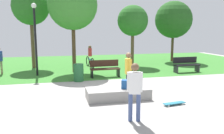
{
  "coord_description": "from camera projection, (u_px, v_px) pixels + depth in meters",
  "views": [
    {
      "loc": [
        -2.28,
        -8.91,
        2.52
      ],
      "look_at": [
        -0.17,
        -0.05,
        1.04
      ],
      "focal_mm": 36.54,
      "sensor_mm": 36.0,
      "label": 1
    }
  ],
  "objects": [
    {
      "name": "trash_bin",
      "position": [
        79.0,
        73.0,
        11.31
      ],
      "size": [
        0.5,
        0.5,
        0.87
      ],
      "primitive_type": "cylinder",
      "color": "#1E592D",
      "rests_on": "ground_plane"
    },
    {
      "name": "ground_plane",
      "position": [
        116.0,
        91.0,
        9.48
      ],
      "size": [
        28.0,
        28.0,
        0.0
      ],
      "primitive_type": "plane",
      "color": "#9E9993"
    },
    {
      "name": "lamp_post",
      "position": [
        35.0,
        32.0,
        12.4
      ],
      "size": [
        0.28,
        0.28,
        3.95
      ],
      "color": "black",
      "rests_on": "ground_plane"
    },
    {
      "name": "park_bench_center_lawn",
      "position": [
        105.0,
        68.0,
        12.36
      ],
      "size": [
        1.62,
        0.53,
        0.91
      ],
      "color": "#331E14",
      "rests_on": "ground_plane"
    },
    {
      "name": "tree_tall_oak",
      "position": [
        73.0,
        5.0,
        13.24
      ],
      "size": [
        2.9,
        2.9,
        5.41
      ],
      "color": "#4C3823",
      "rests_on": "grass_lawn"
    },
    {
      "name": "skater_performing_trick",
      "position": [
        135.0,
        88.0,
        6.23
      ],
      "size": [
        0.41,
        0.29,
        1.64
      ],
      "color": "#3F5184",
      "rests_on": "ground_plane"
    },
    {
      "name": "tree_young_birch",
      "position": [
        173.0,
        20.0,
        18.16
      ],
      "size": [
        2.93,
        2.93,
        4.81
      ],
      "color": "#4C3823",
      "rests_on": "grass_lawn"
    },
    {
      "name": "concrete_ledge",
      "position": [
        118.0,
        93.0,
        8.45
      ],
      "size": [
        2.32,
        0.99,
        0.4
      ],
      "primitive_type": "cube",
      "color": "gray",
      "rests_on": "ground_plane"
    },
    {
      "name": "backpack_on_ledge",
      "position": [
        124.0,
        84.0,
        8.37
      ],
      "size": [
        0.29,
        0.33,
        0.32
      ],
      "primitive_type": "cube",
      "rotation": [
        0.0,
        0.0,
        1.19
      ],
      "color": "#1E4C8C",
      "rests_on": "concrete_ledge"
    },
    {
      "name": "cyclist_on_bicycle",
      "position": [
        90.0,
        58.0,
        15.67
      ],
      "size": [
        0.36,
        1.8,
        1.52
      ],
      "color": "black",
      "rests_on": "ground_plane"
    },
    {
      "name": "skateboard_by_ledge",
      "position": [
        174.0,
        103.0,
        7.74
      ],
      "size": [
        0.82,
        0.3,
        0.08
      ],
      "color": "teal",
      "rests_on": "ground_plane"
    },
    {
      "name": "tree_broad_elm",
      "position": [
        31.0,
        7.0,
        14.77
      ],
      "size": [
        2.41,
        2.41,
        5.25
      ],
      "color": "brown",
      "rests_on": "grass_lawn"
    },
    {
      "name": "park_bench_far_right",
      "position": [
        186.0,
        64.0,
        13.75
      ],
      "size": [
        1.62,
        0.53,
        0.91
      ],
      "color": "black",
      "rests_on": "ground_plane"
    },
    {
      "name": "grass_lawn",
      "position": [
        89.0,
        64.0,
        17.3
      ],
      "size": [
        26.6,
        11.72,
        0.01
      ],
      "primitive_type": "cube",
      "color": "#387A2D",
      "rests_on": "ground_plane"
    },
    {
      "name": "tree_slender_maple",
      "position": [
        133.0,
        21.0,
        15.88
      ],
      "size": [
        2.14,
        2.14,
        4.25
      ],
      "color": "brown",
      "rests_on": "grass_lawn"
    },
    {
      "name": "skater_watching",
      "position": [
        128.0,
        70.0,
        8.94
      ],
      "size": [
        0.22,
        0.43,
        1.66
      ],
      "color": "black",
      "rests_on": "ground_plane"
    }
  ]
}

